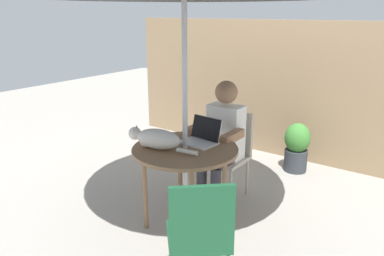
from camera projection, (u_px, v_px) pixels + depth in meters
ground_plane at (186, 224)px, 3.43m from camera, size 14.00×14.00×0.00m
fence_back at (285, 91)px, 4.82m from camera, size 4.64×0.08×1.74m
patio_table at (185, 156)px, 3.23m from camera, size 0.91×0.91×0.74m
chair_occupied at (230, 148)px, 3.86m from camera, size 0.40×0.40×0.87m
chair_empty at (200, 231)px, 2.40m from camera, size 0.57×0.57×0.87m
person_seated at (222, 136)px, 3.69m from camera, size 0.48×0.48×1.21m
laptop at (202, 135)px, 3.33m from camera, size 0.32×0.28×0.21m
cat at (156, 139)px, 3.17m from camera, size 0.65×0.27×0.17m
potted_plant_near_fence at (297, 146)px, 4.48m from camera, size 0.30×0.30×0.59m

